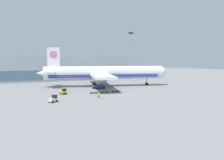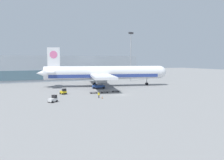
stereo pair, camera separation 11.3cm
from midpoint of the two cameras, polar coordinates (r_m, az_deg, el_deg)
The scene contains 12 objects.
ground_plane at distance 74.08m, azimuth 2.70°, elevation -3.83°, with size 400.00×400.00×0.00m, color gray.
terminal_building at distance 130.75m, azimuth -13.17°, elevation 3.05°, with size 90.00×18.20×14.00m.
light_mast at distance 120.14m, azimuth 4.88°, elevation 6.92°, with size 2.80×0.50×26.72m.
airplane_main at distance 97.14m, azimuth -2.48°, elevation 1.79°, with size 57.19×48.55×17.00m.
scissor_lift_loader at distance 90.04m, azimuth -3.61°, elevation -0.91°, with size 5.75×4.37×5.34m.
baggage_tug_foreground at distance 62.77m, azimuth -15.15°, elevation -4.85°, with size 2.80×2.64×2.00m.
baggage_tug_mid at distance 76.39m, azimuth -12.60°, elevation -3.01°, with size 2.26×2.75×2.00m.
baggage_dolly_lead at distance 76.89m, azimuth -4.82°, elevation -3.22°, with size 3.77×1.85×0.48m.
baggage_dolly_second at distance 78.16m, azimuth -2.00°, elevation -3.06°, with size 3.77×1.85×0.48m.
baggage_dolly_third at distance 79.98m, azimuth 0.86°, elevation -2.87°, with size 3.77×1.85×0.48m.
ground_crew_near at distance 67.35m, azimuth -3.50°, elevation -3.81°, with size 0.51×0.37×1.84m.
traffic_cone_near at distance 66.84m, azimuth -2.58°, elevation -4.55°, with size 0.40×0.40×0.63m.
Camera 1 is at (-32.18, -65.70, 11.66)m, focal length 35.00 mm.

